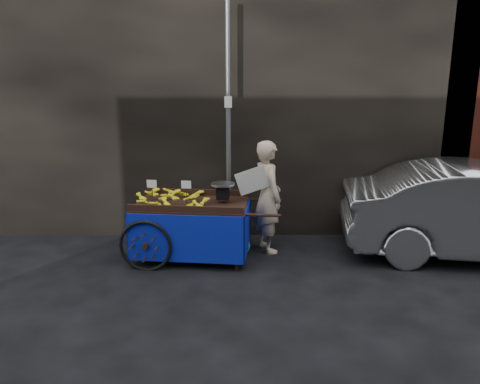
{
  "coord_description": "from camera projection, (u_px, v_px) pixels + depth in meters",
  "views": [
    {
      "loc": [
        0.43,
        -6.43,
        2.86
      ],
      "look_at": [
        0.49,
        0.5,
        1.09
      ],
      "focal_mm": 35.0,
      "sensor_mm": 36.0,
      "label": 1
    }
  ],
  "objects": [
    {
      "name": "ground",
      "position": [
        208.0,
        271.0,
        6.93
      ],
      "size": [
        80.0,
        80.0,
        0.0
      ],
      "primitive_type": "plane",
      "color": "black",
      "rests_on": "ground"
    },
    {
      "name": "building_wall",
      "position": [
        234.0,
        92.0,
        8.84
      ],
      "size": [
        13.5,
        2.0,
        5.0
      ],
      "color": "black",
      "rests_on": "ground"
    },
    {
      "name": "street_pole",
      "position": [
        228.0,
        126.0,
        7.7
      ],
      "size": [
        0.12,
        0.1,
        4.0
      ],
      "color": "slate",
      "rests_on": "ground"
    },
    {
      "name": "plastic_bag",
      "position": [
        241.0,
        246.0,
        7.56
      ],
      "size": [
        0.3,
        0.24,
        0.27
      ],
      "primitive_type": "ellipsoid",
      "color": "blue",
      "rests_on": "ground"
    },
    {
      "name": "banana_cart",
      "position": [
        188.0,
        208.0,
        7.3
      ],
      "size": [
        2.49,
        1.36,
        1.3
      ],
      "rotation": [
        0.0,
        0.0,
        -0.11
      ],
      "color": "black",
      "rests_on": "ground"
    },
    {
      "name": "vendor",
      "position": [
        267.0,
        197.0,
        7.55
      ],
      "size": [
        0.87,
        0.78,
        1.83
      ],
      "rotation": [
        0.0,
        0.0,
        1.96
      ],
      "color": "#C4AE91",
      "rests_on": "ground"
    }
  ]
}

